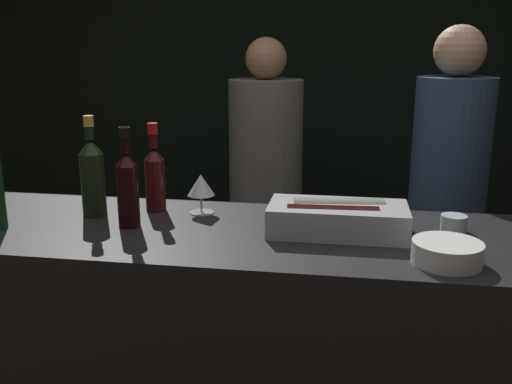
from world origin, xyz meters
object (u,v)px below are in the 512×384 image
at_px(red_wine_bottle_black_foil, 127,186).
at_px(champagne_bottle, 92,175).
at_px(candle_votive, 454,223).
at_px(ice_bin_with_bottles, 337,217).
at_px(bowl_white, 447,252).
at_px(red_wine_bottle_tall, 155,175).
at_px(person_blond_tee, 446,200).
at_px(person_in_hoodie, 266,180).
at_px(wine_glass, 201,186).

relative_size(red_wine_bottle_black_foil, champagne_bottle, 0.94).
height_order(candle_votive, red_wine_bottle_black_foil, red_wine_bottle_black_foil).
height_order(ice_bin_with_bottles, bowl_white, ice_bin_with_bottles).
distance_m(red_wine_bottle_black_foil, red_wine_bottle_tall, 0.19).
distance_m(red_wine_bottle_tall, person_blond_tee, 1.29).
bearing_deg(candle_votive, bowl_white, -102.63).
height_order(red_wine_bottle_tall, person_in_hoodie, person_in_hoodie).
distance_m(wine_glass, red_wine_bottle_tall, 0.17).
height_order(bowl_white, candle_votive, bowl_white).
relative_size(candle_votive, person_in_hoodie, 0.05).
distance_m(red_wine_bottle_tall, champagne_bottle, 0.21).
distance_m(candle_votive, person_blond_tee, 0.73).
bearing_deg(ice_bin_with_bottles, person_in_hoodie, 108.53).
distance_m(red_wine_bottle_black_foil, person_blond_tee, 1.42).
bearing_deg(bowl_white, ice_bin_with_bottles, 145.31).
relative_size(wine_glass, red_wine_bottle_tall, 0.44).
distance_m(bowl_white, red_wine_bottle_tall, 1.01).
bearing_deg(champagne_bottle, ice_bin_with_bottles, -3.80).
relative_size(person_in_hoodie, person_blond_tee, 0.97).
height_order(wine_glass, candle_votive, wine_glass).
bearing_deg(ice_bin_with_bottles, red_wine_bottle_black_foil, -176.41).
bearing_deg(red_wine_bottle_tall, ice_bin_with_bottles, -12.97).
bearing_deg(bowl_white, person_in_hoodie, 116.50).
xyz_separation_m(bowl_white, champagne_bottle, (-1.13, 0.26, 0.11)).
height_order(wine_glass, person_blond_tee, person_blond_tee).
height_order(candle_votive, red_wine_bottle_tall, red_wine_bottle_tall).
bearing_deg(candle_votive, wine_glass, 175.83).
relative_size(bowl_white, champagne_bottle, 0.55).
relative_size(candle_votive, champagne_bottle, 0.23).
xyz_separation_m(ice_bin_with_bottles, person_blond_tee, (0.46, 0.79, -0.14)).
xyz_separation_m(wine_glass, champagne_bottle, (-0.36, -0.08, 0.05)).
xyz_separation_m(red_wine_bottle_tall, person_blond_tee, (1.10, 0.64, -0.22)).
xyz_separation_m(bowl_white, person_in_hoodie, (-0.70, 1.41, -0.17)).
height_order(wine_glass, champagne_bottle, champagne_bottle).
bearing_deg(person_in_hoodie, bowl_white, -161.24).
distance_m(person_in_hoodie, person_blond_tee, 0.95).
distance_m(bowl_white, person_blond_tee, 1.02).
height_order(ice_bin_with_bottles, champagne_bottle, champagne_bottle).
xyz_separation_m(wine_glass, person_blond_tee, (0.93, 0.65, -0.19)).
relative_size(candle_votive, red_wine_bottle_black_foil, 0.25).
distance_m(bowl_white, wine_glass, 0.85).
bearing_deg(ice_bin_with_bottles, champagne_bottle, 176.20).
bearing_deg(candle_votive, person_blond_tee, 82.40).
bearing_deg(bowl_white, champagne_bottle, 166.92).
distance_m(wine_glass, champagne_bottle, 0.37).
relative_size(bowl_white, red_wine_bottle_tall, 0.61).
height_order(wine_glass, red_wine_bottle_tall, red_wine_bottle_tall).
bearing_deg(person_blond_tee, candle_votive, 146.31).
bearing_deg(ice_bin_with_bottles, red_wine_bottle_tall, 167.03).
xyz_separation_m(champagne_bottle, person_blond_tee, (1.29, 0.74, -0.24)).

